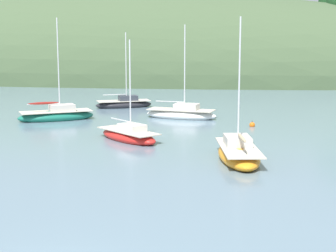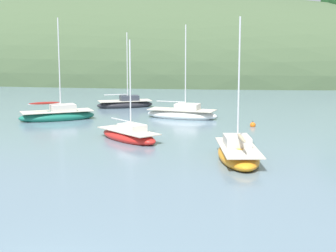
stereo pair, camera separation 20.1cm
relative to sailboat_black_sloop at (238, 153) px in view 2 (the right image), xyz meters
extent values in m
ellipsoid|color=#425638|center=(-29.59, 58.14, -0.39)|extent=(150.00, 36.00, 28.86)
ellipsoid|color=orange|center=(0.01, -0.04, -0.11)|extent=(3.29, 6.55, 1.00)
cube|color=beige|center=(0.01, -0.04, 0.34)|extent=(3.03, 6.03, 0.06)
cube|color=beige|center=(-0.09, 0.45, 0.61)|extent=(1.74, 2.23, 0.55)
cylinder|color=silver|center=(-0.05, 0.27, 3.88)|extent=(0.09, 0.09, 7.09)
cylinder|color=silver|center=(0.20, -1.02, 1.01)|extent=(0.58, 2.59, 0.07)
ellipsoid|color=tan|center=(0.20, -1.02, 1.06)|extent=(0.68, 2.52, 0.20)
ellipsoid|color=white|center=(-5.51, 15.07, -0.12)|extent=(6.37, 3.03, 0.98)
cube|color=beige|center=(-5.51, 15.07, 0.32)|extent=(5.86, 2.78, 0.06)
cube|color=silver|center=(-5.03, 14.99, 0.59)|extent=(2.15, 1.65, 0.54)
cylinder|color=silver|center=(-5.21, 15.02, 3.86)|extent=(0.09, 0.09, 7.08)
cylinder|color=silver|center=(-6.48, 15.23, 0.98)|extent=(2.55, 0.48, 0.07)
ellipsoid|color=#232328|center=(-12.12, 21.18, -0.14)|extent=(5.80, 4.18, 0.89)
cube|color=beige|center=(-12.12, 21.18, 0.25)|extent=(5.33, 3.85, 0.06)
cube|color=#333842|center=(-11.73, 21.38, 0.51)|extent=(2.14, 1.89, 0.51)
cylinder|color=silver|center=(-11.87, 21.31, 3.56)|extent=(0.09, 0.09, 6.61)
cylinder|color=silver|center=(-12.91, 20.79, 0.88)|extent=(2.11, 1.11, 0.07)
ellipsoid|color=#196B56|center=(-15.51, 12.21, -0.11)|extent=(6.39, 5.21, 1.00)
cube|color=beige|center=(-15.51, 12.21, 0.34)|extent=(5.88, 4.80, 0.06)
cube|color=beige|center=(-15.09, 12.48, 0.61)|extent=(2.43, 2.25, 0.55)
cylinder|color=silver|center=(-15.25, 12.38, 4.13)|extent=(0.09, 0.09, 7.59)
cylinder|color=silver|center=(-16.34, 11.66, 1.01)|extent=(2.23, 1.50, 0.07)
ellipsoid|color=maroon|center=(-16.34, 11.66, 1.06)|extent=(2.22, 1.55, 0.20)
ellipsoid|color=red|center=(-7.43, 4.60, -0.15)|extent=(5.34, 4.98, 0.87)
cube|color=beige|center=(-7.43, 4.60, 0.24)|extent=(4.91, 4.58, 0.06)
cube|color=silver|center=(-7.10, 4.31, 0.50)|extent=(2.11, 2.06, 0.51)
cylinder|color=silver|center=(-7.23, 4.42, 3.22)|extent=(0.09, 0.09, 5.95)
cylinder|color=silver|center=(-8.09, 5.17, 0.87)|extent=(1.78, 1.55, 0.07)
sphere|color=orange|center=(0.51, 11.67, -0.27)|extent=(0.44, 0.44, 0.44)
cylinder|color=black|center=(0.51, 11.67, 0.00)|extent=(0.04, 0.04, 0.10)
camera|label=1|loc=(1.19, -28.93, 6.23)|focal=56.86mm
camera|label=2|loc=(1.38, -28.89, 6.23)|focal=56.86mm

